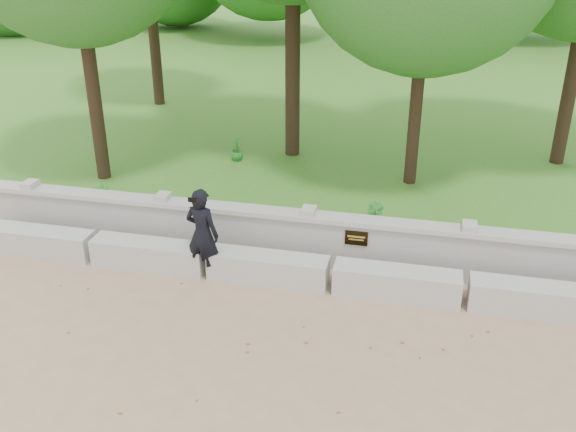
# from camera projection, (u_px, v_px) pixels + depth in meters

# --- Properties ---
(ground) EXTENTS (80.00, 80.00, 0.00)m
(ground) POSITION_uv_depth(u_px,v_px,m) (306.00, 364.00, 8.26)
(ground) COLOR #9C8060
(ground) RESTS_ON ground
(lawn) EXTENTS (40.00, 22.00, 0.25)m
(lawn) POSITION_uv_depth(u_px,v_px,m) (393.00, 91.00, 20.55)
(lawn) COLOR #3C6A20
(lawn) RESTS_ON ground
(concrete_bench) EXTENTS (11.90, 0.45, 0.45)m
(concrete_bench) POSITION_uv_depth(u_px,v_px,m) (331.00, 275.00, 9.84)
(concrete_bench) COLOR #AAA8A1
(concrete_bench) RESTS_ON ground
(parapet_wall) EXTENTS (12.50, 0.35, 0.90)m
(parapet_wall) POSITION_uv_depth(u_px,v_px,m) (339.00, 241.00, 10.35)
(parapet_wall) COLOR #A09E97
(parapet_wall) RESTS_ON ground
(man_main) EXTENTS (0.62, 0.56, 1.52)m
(man_main) POSITION_uv_depth(u_px,v_px,m) (202.00, 234.00, 9.93)
(man_main) COLOR black
(man_main) RESTS_ON ground
(shrub_a) EXTENTS (0.33, 0.31, 0.51)m
(shrub_a) POSITION_uv_depth(u_px,v_px,m) (103.00, 197.00, 11.87)
(shrub_a) COLOR #2B7728
(shrub_a) RESTS_ON lawn
(shrub_b) EXTENTS (0.44, 0.44, 0.62)m
(shrub_b) POSITION_uv_depth(u_px,v_px,m) (375.00, 220.00, 10.83)
(shrub_b) COLOR #2B7728
(shrub_b) RESTS_ON lawn
(shrub_d) EXTENTS (0.37, 0.38, 0.53)m
(shrub_d) POSITION_uv_depth(u_px,v_px,m) (237.00, 149.00, 14.28)
(shrub_d) COLOR #2B7728
(shrub_d) RESTS_ON lawn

